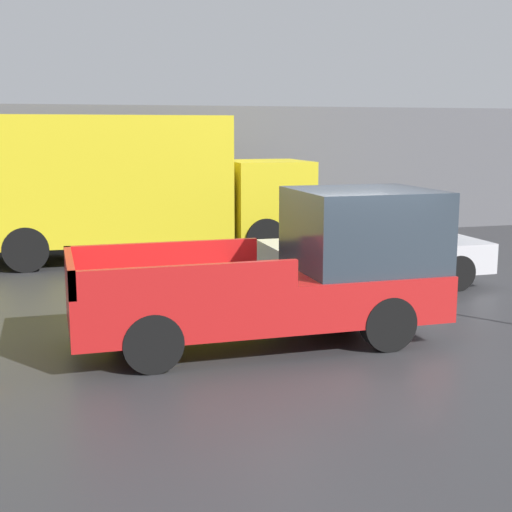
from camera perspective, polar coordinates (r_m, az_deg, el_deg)
ground_plane at (r=11.08m, az=6.56°, el=-6.56°), size 60.00×60.00×0.00m
building_wall at (r=20.95m, az=-4.77°, el=6.64°), size 28.00×0.15×3.84m
pickup_truck at (r=10.76m, az=3.03°, el=-1.27°), size 5.49×2.12×2.27m
car at (r=14.72m, az=9.63°, el=0.66°), size 4.48×1.95×1.54m
delivery_truck at (r=17.74m, az=-11.31°, el=5.73°), size 9.00×2.38×3.49m
newspaper_box at (r=20.76m, az=-4.58°, el=2.65°), size 0.45×0.40×0.99m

